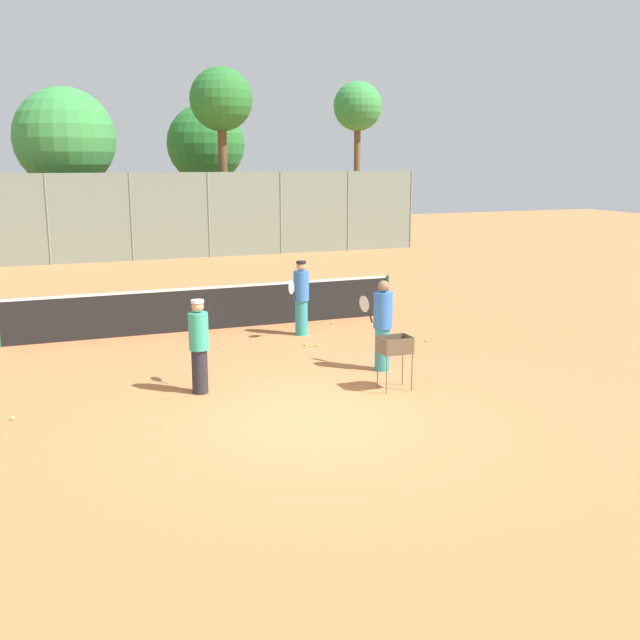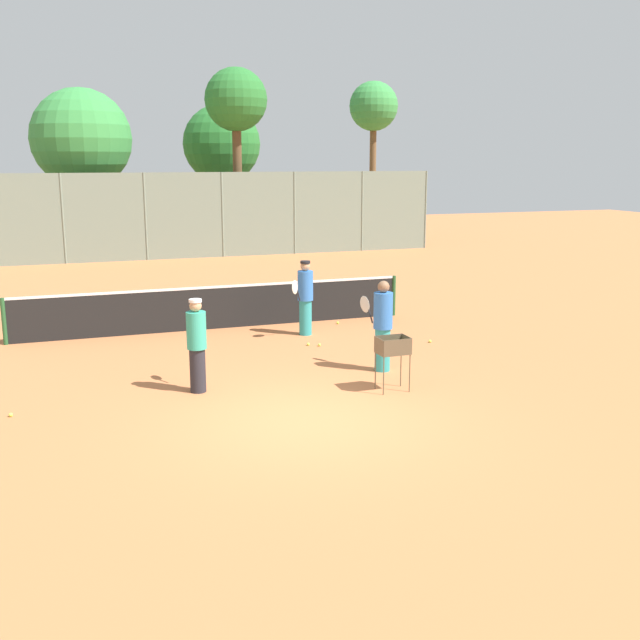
# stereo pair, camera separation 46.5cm
# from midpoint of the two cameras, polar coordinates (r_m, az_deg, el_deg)

# --- Properties ---
(ground_plane) EXTENTS (80.00, 80.00, 0.00)m
(ground_plane) POSITION_cam_midpoint_polar(r_m,az_deg,el_deg) (12.04, -1.52, -7.71)
(ground_plane) COLOR #C67242
(tennis_net) EXTENTS (9.71, 0.10, 1.07)m
(tennis_net) POSITION_cam_midpoint_polar(r_m,az_deg,el_deg) (18.46, -9.07, 0.97)
(tennis_net) COLOR #26592D
(tennis_net) RESTS_ON ground_plane
(back_fence) EXTENTS (25.72, 0.08, 3.56)m
(back_fence) POSITION_cam_midpoint_polar(r_m,az_deg,el_deg) (31.63, -14.61, 7.59)
(back_fence) COLOR gray
(back_fence) RESTS_ON ground_plane
(tree_0) EXTENTS (3.77, 3.77, 6.71)m
(tree_0) POSITION_cam_midpoint_polar(r_m,az_deg,el_deg) (37.81, -9.06, 13.04)
(tree_0) COLOR brown
(tree_0) RESTS_ON ground_plane
(tree_1) EXTENTS (2.72, 2.72, 7.99)m
(tree_1) POSITION_cam_midpoint_polar(r_m,az_deg,el_deg) (33.96, -7.94, 16.05)
(tree_1) COLOR brown
(tree_1) RESTS_ON ground_plane
(tree_2) EXTENTS (4.25, 4.25, 7.07)m
(tree_2) POSITION_cam_midpoint_polar(r_m,az_deg,el_deg) (34.22, -19.25, 12.85)
(tree_2) COLOR brown
(tree_2) RESTS_ON ground_plane
(tree_3) EXTENTS (2.45, 2.45, 7.92)m
(tree_3) POSITION_cam_midpoint_polar(r_m,az_deg,el_deg) (39.06, 2.53, 15.74)
(tree_3) COLOR brown
(tree_3) RESTS_ON ground_plane
(player_white_outfit) EXTENTS (0.42, 0.91, 1.80)m
(player_white_outfit) POSITION_cam_midpoint_polar(r_m,az_deg,el_deg) (14.67, 3.88, -0.34)
(player_white_outfit) COLOR teal
(player_white_outfit) RESTS_ON ground_plane
(player_red_cap) EXTENTS (0.71, 0.72, 1.77)m
(player_red_cap) POSITION_cam_midpoint_polar(r_m,az_deg,el_deg) (17.62, -2.21, 1.77)
(player_red_cap) COLOR teal
(player_red_cap) RESTS_ON ground_plane
(player_yellow_shirt) EXTENTS (0.35, 0.90, 1.69)m
(player_yellow_shirt) POSITION_cam_midpoint_polar(r_m,az_deg,el_deg) (13.42, -10.19, -1.89)
(player_yellow_shirt) COLOR #26262D
(player_yellow_shirt) RESTS_ON ground_plane
(ball_cart) EXTENTS (0.56, 0.41, 0.99)m
(ball_cart) POSITION_cam_midpoint_polar(r_m,az_deg,el_deg) (13.46, 4.83, -2.22)
(ball_cart) COLOR brown
(ball_cart) RESTS_ON ground_plane
(tennis_ball_0) EXTENTS (0.07, 0.07, 0.07)m
(tennis_ball_0) POSITION_cam_midpoint_polar(r_m,az_deg,el_deg) (16.70, -1.05, -1.91)
(tennis_ball_0) COLOR #D1E54C
(tennis_ball_0) RESTS_ON ground_plane
(tennis_ball_1) EXTENTS (0.07, 0.07, 0.07)m
(tennis_ball_1) POSITION_cam_midpoint_polar(r_m,az_deg,el_deg) (13.12, -23.33, -6.89)
(tennis_ball_1) COLOR #D1E54C
(tennis_ball_1) RESTS_ON ground_plane
(tennis_ball_2) EXTENTS (0.07, 0.07, 0.07)m
(tennis_ball_2) POSITION_cam_midpoint_polar(r_m,az_deg,el_deg) (16.76, -1.91, -1.86)
(tennis_ball_2) COLOR #D1E54C
(tennis_ball_2) RESTS_ON ground_plane
(tennis_ball_3) EXTENTS (0.07, 0.07, 0.07)m
(tennis_ball_3) POSITION_cam_midpoint_polar(r_m,az_deg,el_deg) (18.96, 0.25, -0.21)
(tennis_ball_3) COLOR #D1E54C
(tennis_ball_3) RESTS_ON ground_plane
(tennis_ball_4) EXTENTS (0.07, 0.07, 0.07)m
(tennis_ball_4) POSITION_cam_midpoint_polar(r_m,az_deg,el_deg) (17.25, 7.34, -1.55)
(tennis_ball_4) COLOR #D1E54C
(tennis_ball_4) RESTS_ON ground_plane
(parked_car) EXTENTS (4.20, 1.70, 1.60)m
(parked_car) POSITION_cam_midpoint_polar(r_m,az_deg,el_deg) (36.62, -7.32, 6.69)
(parked_car) COLOR #B2B7BC
(parked_car) RESTS_ON ground_plane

